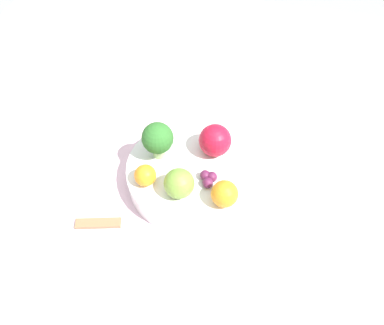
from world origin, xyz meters
name	(u,v)px	position (x,y,z in m)	size (l,w,h in m)	color
ground_plane	(192,186)	(0.00, 0.00, 0.00)	(6.00, 6.00, 0.00)	gray
table_surface	(192,183)	(0.00, 0.00, 0.01)	(1.20, 1.20, 0.02)	silver
bowl	(192,173)	(0.00, 0.00, 0.04)	(0.21, 0.21, 0.04)	white
broccoli	(158,139)	(-0.01, -0.06, 0.10)	(0.05, 0.05, 0.07)	#99C17A
apple_red	(179,183)	(0.05, -0.01, 0.08)	(0.05, 0.05, 0.05)	olive
apple_green	(215,140)	(-0.04, 0.03, 0.08)	(0.05, 0.05, 0.05)	#B7142D
orange_front	(225,194)	(0.05, 0.06, 0.08)	(0.04, 0.04, 0.04)	orange
orange_back	(145,175)	(0.05, -0.06, 0.07)	(0.03, 0.03, 0.03)	orange
grape_cluster	(208,178)	(0.02, 0.03, 0.06)	(0.03, 0.03, 0.02)	#5B1E42
spoon	(98,223)	(0.12, -0.12, 0.02)	(0.04, 0.07, 0.01)	olive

